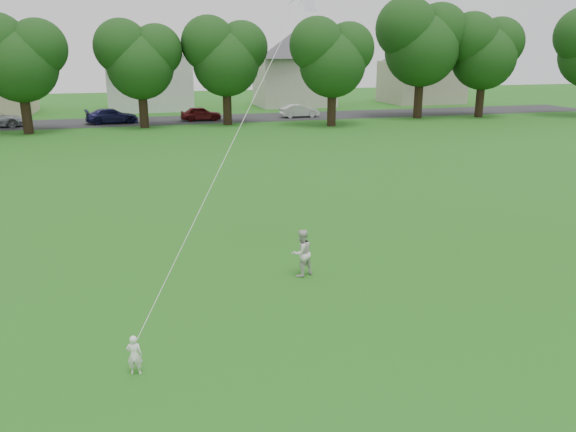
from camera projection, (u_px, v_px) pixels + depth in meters
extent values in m
plane|color=#246116|center=(267.00, 347.00, 12.10)|extent=(160.00, 160.00, 0.00)
cube|color=#2D2D30|center=(156.00, 121.00, 50.83)|extent=(90.00, 7.00, 0.01)
imported|color=white|center=(134.00, 355.00, 10.99)|extent=(0.34, 0.26, 0.84)
imported|color=silver|center=(302.00, 253.00, 15.76)|extent=(0.80, 0.72, 1.36)
cylinder|color=white|center=(234.00, 139.00, 13.27)|extent=(0.01, 0.01, 10.50)
cylinder|color=black|center=(26.00, 111.00, 42.60)|extent=(0.73, 0.73, 3.44)
cylinder|color=black|center=(143.00, 107.00, 45.90)|extent=(0.73, 0.73, 3.33)
cylinder|color=black|center=(227.00, 104.00, 47.75)|extent=(0.74, 0.74, 3.47)
cylinder|color=black|center=(332.00, 105.00, 46.95)|extent=(0.73, 0.73, 3.41)
cylinder|color=black|center=(419.00, 95.00, 52.39)|extent=(0.80, 0.80, 4.20)
cylinder|color=black|center=(480.00, 97.00, 53.29)|extent=(0.76, 0.76, 3.71)
imported|color=#141440|center=(112.00, 116.00, 48.73)|extent=(4.60, 2.31, 1.28)
imported|color=#5C1215|center=(201.00, 114.00, 50.76)|extent=(3.67, 1.50, 1.25)
imported|color=#B8B8B8|center=(300.00, 111.00, 53.21)|extent=(3.73, 1.39, 1.22)
cube|color=silver|center=(149.00, 83.00, 59.27)|extent=(8.53, 6.69, 5.53)
pyramid|color=#464449|center=(145.00, 25.00, 57.62)|extent=(12.30, 12.30, 3.04)
cube|color=beige|center=(294.00, 82.00, 63.50)|extent=(8.28, 6.46, 5.29)
pyramid|color=#464449|center=(294.00, 31.00, 61.92)|extent=(11.94, 11.94, 2.91)
cube|color=#AFA891|center=(421.00, 82.00, 67.75)|extent=(8.49, 7.24, 4.87)
pyramid|color=#464449|center=(424.00, 38.00, 66.30)|extent=(12.24, 12.24, 2.68)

